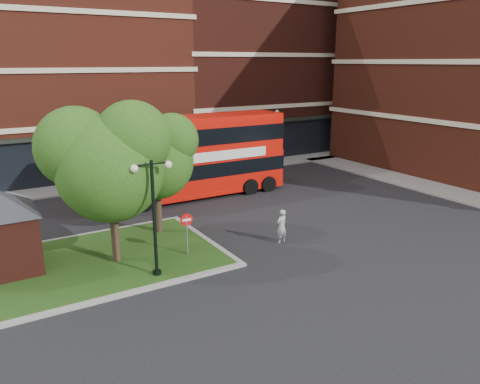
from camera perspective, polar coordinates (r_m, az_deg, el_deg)
ground at (r=22.37m, az=3.47°, el=-7.34°), size 120.00×120.00×0.00m
pavement_far at (r=36.46m, az=-11.35°, el=1.59°), size 44.00×3.00×0.12m
pavement_side at (r=35.09m, az=24.30°, el=-0.07°), size 3.00×28.00×0.12m
terrace_far_left at (r=41.12m, az=-26.39°, el=11.66°), size 26.00×12.00×14.00m
terrace_far_right at (r=48.35m, az=1.15°, el=14.79°), size 18.00×12.00×16.00m
traffic_island at (r=22.03m, az=-18.89°, el=-8.39°), size 12.60×7.60×0.15m
tree_island_west at (r=20.54m, az=-15.97°, el=4.01°), size 5.40×4.71×7.21m
tree_island_east at (r=23.87m, az=-10.50°, el=4.56°), size 4.46×3.90×6.29m
lamp_island at (r=19.15m, az=-10.45°, el=-2.56°), size 1.72×0.36×5.00m
lamp_far_left at (r=34.79m, az=-7.35°, el=5.76°), size 1.72×0.36×5.00m
lamp_far_right at (r=38.66m, az=3.62°, el=6.84°), size 1.72×0.36×5.00m
bus at (r=30.74m, az=-5.55°, el=4.98°), size 12.29×2.93×4.69m
woman at (r=23.30m, az=5.09°, el=-4.16°), size 0.69×0.52×1.71m
car_silver at (r=34.80m, az=-16.95°, el=1.63°), size 4.28×2.07×1.41m
car_white at (r=36.53m, az=-6.09°, el=2.74°), size 3.89×1.81×1.24m
no_entry_sign at (r=21.43m, az=-6.52°, el=-4.17°), size 0.58×0.09×2.10m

